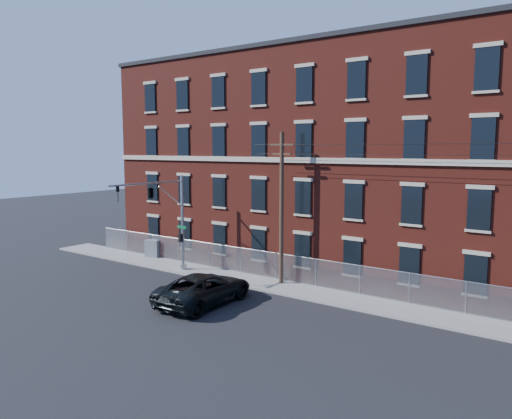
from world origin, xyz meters
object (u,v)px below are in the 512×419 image
Objects in this scene: traffic_signal_mast at (159,202)px; utility_cabinet at (152,248)px; pickup_truck at (204,289)px; utility_pole_near at (282,206)px.

utility_cabinet is (-5.02, 3.82, -4.56)m from traffic_signal_mast.
pickup_truck is 13.31m from utility_cabinet.
traffic_signal_mast is 8.41m from pickup_truck.
utility_pole_near reaches higher than traffic_signal_mast.
pickup_truck is 4.58× the size of utility_cabinet.
utility_pole_near is at bearing -105.12° from pickup_truck.
utility_pole_near reaches higher than utility_cabinet.
utility_cabinet is at bearing 178.24° from utility_pole_near.
utility_cabinet is (-13.02, 0.40, -4.51)m from utility_pole_near.
utility_cabinet is at bearing 142.77° from traffic_signal_mast.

